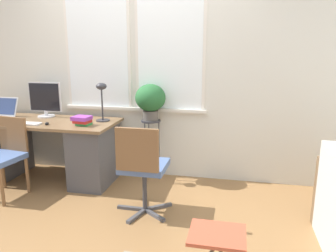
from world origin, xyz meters
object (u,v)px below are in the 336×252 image
(monitor, at_px, (45,100))
(plant_stand, at_px, (151,129))
(mouse, at_px, (47,124))
(desk_lamp, at_px, (102,94))
(folding_stool, at_px, (217,239))
(potted_plant, at_px, (150,99))
(keyboard, at_px, (26,123))
(desk_chair_wooden, at_px, (4,154))
(laptop, at_px, (0,114))
(book_stack, at_px, (82,120))
(office_chair_swivel, at_px, (142,166))

(monitor, xyz_separation_m, plant_stand, (1.32, 0.05, -0.31))
(mouse, relative_size, desk_lamp, 0.14)
(folding_stool, bearing_deg, potted_plant, 117.76)
(mouse, bearing_deg, keyboard, -175.50)
(monitor, height_order, desk_chair_wooden, monitor)
(desk_chair_wooden, bearing_deg, plant_stand, 36.31)
(desk_lamp, xyz_separation_m, desk_chair_wooden, (-0.86, -0.63, -0.57))
(mouse, bearing_deg, desk_chair_wooden, -138.24)
(laptop, xyz_separation_m, book_stack, (1.16, -0.15, 0.00))
(keyboard, relative_size, book_stack, 1.66)
(monitor, relative_size, book_stack, 2.11)
(book_stack, height_order, plant_stand, book_stack)
(folding_stool, bearing_deg, desk_chair_wooden, 157.61)
(keyboard, bearing_deg, monitor, 91.62)
(desk_chair_wooden, height_order, folding_stool, desk_chair_wooden)
(potted_plant, xyz_separation_m, folding_stool, (0.90, -1.71, -0.62))
(office_chair_swivel, bearing_deg, laptop, -18.06)
(mouse, height_order, potted_plant, potted_plant)
(laptop, distance_m, office_chair_swivel, 2.11)
(desk_chair_wooden, relative_size, plant_stand, 1.14)
(keyboard, relative_size, desk_lamp, 0.75)
(mouse, xyz_separation_m, folding_stool, (1.96, -1.25, -0.39))
(office_chair_swivel, bearing_deg, keyboard, -15.58)
(folding_stool, bearing_deg, desk_lamp, 132.39)
(plant_stand, bearing_deg, laptop, -172.63)
(laptop, xyz_separation_m, desk_lamp, (1.29, 0.11, 0.26))
(monitor, height_order, keyboard, monitor)
(desk_chair_wooden, distance_m, potted_plant, 1.68)
(office_chair_swivel, bearing_deg, plant_stand, -80.16)
(keyboard, bearing_deg, desk_lamp, 24.40)
(mouse, bearing_deg, monitor, 122.55)
(potted_plant, bearing_deg, keyboard, -160.07)
(monitor, bearing_deg, laptop, -159.90)
(mouse, bearing_deg, potted_plant, 23.20)
(desk_chair_wooden, relative_size, folding_stool, 2.10)
(laptop, relative_size, monitor, 0.79)
(laptop, xyz_separation_m, folding_stool, (2.73, -1.47, -0.42))
(monitor, distance_m, potted_plant, 1.32)
(monitor, height_order, plant_stand, monitor)
(desk_chair_wooden, height_order, plant_stand, desk_chair_wooden)
(desk_lamp, distance_m, book_stack, 0.39)
(monitor, relative_size, folding_stool, 1.08)
(office_chair_swivel, distance_m, plant_stand, 0.90)
(monitor, height_order, potted_plant, potted_plant)
(monitor, distance_m, folding_stool, 2.83)
(keyboard, distance_m, plant_stand, 1.40)
(plant_stand, bearing_deg, mouse, -156.80)
(mouse, relative_size, desk_chair_wooden, 0.07)
(desk_lamp, xyz_separation_m, book_stack, (-0.13, -0.26, -0.26))
(laptop, relative_size, book_stack, 1.67)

